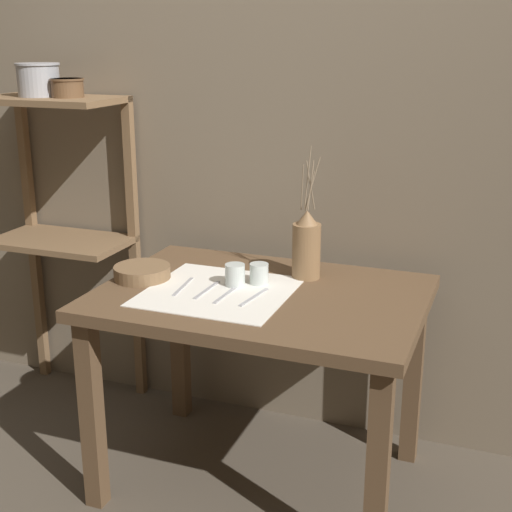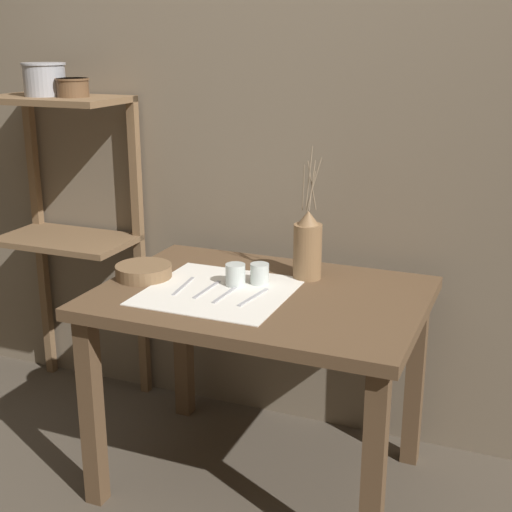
# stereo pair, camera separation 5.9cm
# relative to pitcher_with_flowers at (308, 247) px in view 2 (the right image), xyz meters

# --- Properties ---
(ground_plane) EXTENTS (12.00, 12.00, 0.00)m
(ground_plane) POSITION_rel_pitcher_with_flowers_xyz_m (-0.09, -0.19, -0.81)
(ground_plane) COLOR brown
(stone_wall_back) EXTENTS (7.00, 0.06, 2.40)m
(stone_wall_back) POSITION_rel_pitcher_with_flowers_xyz_m (-0.09, 0.30, 0.39)
(stone_wall_back) COLOR #7A6B56
(stone_wall_back) RESTS_ON ground_plane
(wooden_table) EXTENTS (1.05, 0.75, 0.70)m
(wooden_table) POSITION_rel_pitcher_with_flowers_xyz_m (-0.09, -0.19, -0.21)
(wooden_table) COLOR brown
(wooden_table) RESTS_ON ground_plane
(wooden_shelf_unit) EXTENTS (0.54, 0.32, 1.28)m
(wooden_shelf_unit) POSITION_rel_pitcher_with_flowers_xyz_m (-1.06, 0.13, 0.07)
(wooden_shelf_unit) COLOR brown
(wooden_shelf_unit) RESTS_ON ground_plane
(linen_cloth) EXTENTS (0.46, 0.45, 0.00)m
(linen_cloth) POSITION_rel_pitcher_with_flowers_xyz_m (-0.22, -0.24, -0.11)
(linen_cloth) COLOR white
(linen_cloth) RESTS_ON wooden_table
(pitcher_with_flowers) EXTENTS (0.10, 0.10, 0.45)m
(pitcher_with_flowers) POSITION_rel_pitcher_with_flowers_xyz_m (0.00, 0.00, 0.00)
(pitcher_with_flowers) COLOR olive
(pitcher_with_flowers) RESTS_ON wooden_table
(wooden_bowl) EXTENTS (0.19, 0.19, 0.05)m
(wooden_bowl) POSITION_rel_pitcher_with_flowers_xyz_m (-0.52, -0.21, -0.09)
(wooden_bowl) COLOR brown
(wooden_bowl) RESTS_ON wooden_table
(glass_tumbler_near) EXTENTS (0.07, 0.07, 0.07)m
(glass_tumbler_near) POSITION_rel_pitcher_with_flowers_xyz_m (-0.19, -0.17, -0.07)
(glass_tumbler_near) COLOR silver
(glass_tumbler_near) RESTS_ON wooden_table
(glass_tumbler_far) EXTENTS (0.06, 0.06, 0.07)m
(glass_tumbler_far) POSITION_rel_pitcher_with_flowers_xyz_m (-0.13, -0.12, -0.07)
(glass_tumbler_far) COLOR silver
(glass_tumbler_far) RESTS_ON wooden_table
(fork_outer) EXTENTS (0.03, 0.18, 0.00)m
(fork_outer) POSITION_rel_pitcher_with_flowers_xyz_m (-0.35, -0.25, -0.11)
(fork_outer) COLOR #A8A8AD
(fork_outer) RESTS_ON wooden_table
(knife_center) EXTENTS (0.02, 0.18, 0.00)m
(knife_center) POSITION_rel_pitcher_with_flowers_xyz_m (-0.26, -0.25, -0.11)
(knife_center) COLOR #A8A8AD
(knife_center) RESTS_ON wooden_table
(spoon_outer) EXTENTS (0.03, 0.19, 0.02)m
(spoon_outer) POSITION_rel_pitcher_with_flowers_xyz_m (-0.18, -0.21, -0.10)
(spoon_outer) COLOR #A8A8AD
(spoon_outer) RESTS_ON wooden_table
(fork_inner) EXTENTS (0.04, 0.18, 0.00)m
(fork_inner) POSITION_rel_pitcher_with_flowers_xyz_m (-0.09, -0.26, -0.11)
(fork_inner) COLOR #A8A8AD
(fork_inner) RESTS_ON wooden_table
(metal_pot_large) EXTENTS (0.17, 0.17, 0.12)m
(metal_pot_large) POSITION_rel_pitcher_with_flowers_xyz_m (-1.10, 0.09, 0.53)
(metal_pot_large) COLOR #A8A8AD
(metal_pot_large) RESTS_ON wooden_shelf_unit
(metal_pot_small) EXTENTS (0.13, 0.13, 0.07)m
(metal_pot_small) POSITION_rel_pitcher_with_flowers_xyz_m (-0.97, 0.09, 0.50)
(metal_pot_small) COLOR brown
(metal_pot_small) RESTS_ON wooden_shelf_unit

